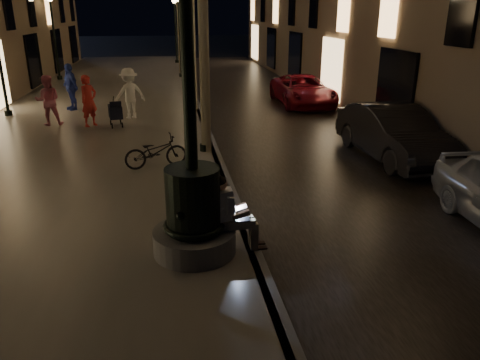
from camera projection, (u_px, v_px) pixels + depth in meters
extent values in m
plane|color=black|center=(198.00, 109.00, 20.25)|extent=(120.00, 120.00, 0.00)
cube|color=black|center=(265.00, 107.00, 20.70)|extent=(6.00, 45.00, 0.02)
cube|color=slate|center=(102.00, 110.00, 19.62)|extent=(8.00, 45.00, 0.20)
cube|color=#59595B|center=(197.00, 107.00, 20.22)|extent=(0.25, 45.00, 0.20)
cylinder|color=#59595B|center=(195.00, 241.00, 7.92)|extent=(1.40, 1.40, 0.40)
cylinder|color=black|center=(193.00, 200.00, 7.66)|extent=(0.90, 0.90, 1.10)
torus|color=black|center=(194.00, 225.00, 7.81)|extent=(1.04, 1.04, 0.10)
torus|color=black|center=(192.00, 177.00, 7.52)|extent=(0.89, 0.89, 0.09)
cylinder|color=black|center=(188.00, 66.00, 6.92)|extent=(0.20, 0.20, 3.20)
cube|color=gray|center=(227.00, 223.00, 7.90)|extent=(0.36, 0.24, 0.18)
cube|color=white|center=(223.00, 205.00, 7.77)|extent=(0.45, 0.26, 0.57)
sphere|color=tan|center=(221.00, 184.00, 7.64)|extent=(0.21, 0.21, 0.21)
sphere|color=black|center=(220.00, 182.00, 7.63)|extent=(0.21, 0.21, 0.21)
cube|color=gray|center=(241.00, 224.00, 7.85)|extent=(0.46, 0.13, 0.14)
cube|color=gray|center=(240.00, 220.00, 8.02)|extent=(0.46, 0.13, 0.14)
cube|color=gray|center=(254.00, 236.00, 7.97)|extent=(0.13, 0.12, 0.49)
cube|color=gray|center=(252.00, 232.00, 8.14)|extent=(0.13, 0.12, 0.49)
cube|color=black|center=(260.00, 248.00, 8.06)|extent=(0.26, 0.10, 0.03)
cube|color=black|center=(258.00, 243.00, 8.23)|extent=(0.26, 0.10, 0.03)
cube|color=black|center=(242.00, 218.00, 7.91)|extent=(0.24, 0.33, 0.02)
cube|color=black|center=(232.00, 212.00, 7.85)|extent=(0.09, 0.33, 0.21)
cube|color=#B2D6FF|center=(233.00, 212.00, 7.85)|extent=(0.06, 0.30, 0.18)
cylinder|color=#6B604C|center=(204.00, 63.00, 12.80)|extent=(0.28, 0.28, 5.00)
cylinder|color=#6B604C|center=(192.00, 45.00, 18.35)|extent=(0.28, 0.28, 5.10)
cylinder|color=#6B604C|center=(183.00, 39.00, 23.93)|extent=(0.28, 0.28, 4.90)
cylinder|color=#6B604C|center=(180.00, 31.00, 29.45)|extent=(0.28, 0.28, 5.20)
cylinder|color=black|center=(205.00, 147.00, 13.62)|extent=(0.28, 0.28, 0.20)
cylinder|color=black|center=(203.00, 74.00, 12.89)|extent=(0.12, 0.12, 4.40)
cylinder|color=black|center=(189.00, 98.00, 21.03)|extent=(0.28, 0.28, 0.20)
cylinder|color=black|center=(187.00, 50.00, 20.31)|extent=(0.12, 0.12, 4.40)
cylinder|color=black|center=(181.00, 75.00, 28.45)|extent=(0.28, 0.28, 0.20)
cylinder|color=black|center=(180.00, 39.00, 27.72)|extent=(0.12, 0.12, 4.40)
cylinder|color=black|center=(177.00, 61.00, 35.86)|extent=(0.28, 0.28, 0.20)
cylinder|color=black|center=(176.00, 33.00, 35.14)|extent=(0.12, 0.12, 4.40)
sphere|color=#FFD88C|center=(174.00, 1.00, 34.36)|extent=(0.36, 0.36, 0.36)
cylinder|color=black|center=(8.00, 113.00, 18.12)|extent=(0.28, 0.28, 0.20)
cylinder|color=black|center=(60.00, 78.00, 27.39)|extent=(0.28, 0.28, 0.20)
cylinder|color=black|center=(55.00, 40.00, 26.67)|extent=(0.12, 0.12, 4.40)
cube|color=black|center=(115.00, 112.00, 16.27)|extent=(0.55, 0.78, 0.43)
cube|color=black|center=(116.00, 105.00, 15.87)|extent=(0.41, 0.23, 0.28)
cylinder|color=black|center=(112.00, 126.00, 16.11)|extent=(0.07, 0.20, 0.19)
cylinder|color=black|center=(122.00, 125.00, 16.21)|extent=(0.07, 0.20, 0.19)
cylinder|color=black|center=(111.00, 122.00, 16.62)|extent=(0.07, 0.20, 0.19)
cylinder|color=black|center=(121.00, 122.00, 16.72)|extent=(0.07, 0.20, 0.19)
cylinder|color=black|center=(113.00, 99.00, 16.47)|extent=(0.10, 0.43, 0.26)
imported|color=black|center=(394.00, 133.00, 13.32)|extent=(1.81, 4.69, 1.52)
imported|color=maroon|center=(303.00, 90.00, 20.96)|extent=(2.21, 4.74, 1.31)
imported|color=red|center=(89.00, 101.00, 16.22)|extent=(0.75, 0.76, 1.78)
imported|color=#D8728D|center=(48.00, 100.00, 16.39)|extent=(0.95, 0.80, 1.75)
imported|color=white|center=(129.00, 93.00, 17.40)|extent=(1.38, 1.12, 1.86)
imported|color=#283A95|center=(70.00, 87.00, 18.88)|extent=(1.00, 1.15, 1.86)
imported|color=black|center=(156.00, 152.00, 12.08)|extent=(1.69, 0.88, 0.85)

